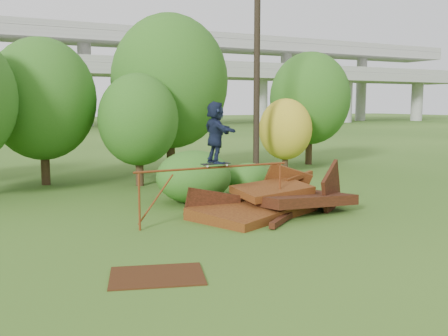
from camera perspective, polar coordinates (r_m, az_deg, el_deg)
name	(u,v)px	position (r m, az deg, el deg)	size (l,w,h in m)	color
ground	(287,236)	(13.10, 7.21, -7.75)	(240.00, 240.00, 0.00)	#2D5116
scrap_pile	(273,202)	(15.67, 5.61, -3.92)	(5.61, 3.68, 1.98)	#3E190B
grind_rail	(215,177)	(14.35, -1.09, -1.09)	(4.81, 0.07, 1.62)	#612C0F
skateboard	(216,164)	(14.31, -0.96, 0.48)	(0.86, 0.23, 0.09)	black
skater	(216,132)	(14.23, -0.96, 4.09)	(1.64, 0.52, 1.77)	#161D36
flat_plate	(157,276)	(10.21, -7.66, -12.11)	(1.85, 1.32, 0.03)	#371B0B
tree_1	(42,99)	(22.14, -20.06, 7.40)	(4.40, 4.40, 6.12)	black
tree_2	(139,120)	(20.86, -9.74, 5.46)	(3.30, 3.30, 4.65)	black
tree_3	(170,82)	(23.79, -6.21, 9.77)	(5.44, 5.44, 7.55)	black
tree_4	(286,129)	(25.10, 7.05, 4.41)	(2.65, 2.65, 3.66)	black
tree_5	(310,98)	(28.33, 9.79, 7.84)	(4.44, 4.44, 6.24)	black
shrub_left	(194,177)	(17.19, -3.47, -0.99)	(2.62, 2.42, 1.82)	#245617
shrub_right	(249,179)	(18.73, 2.85, -1.24)	(1.70, 1.56, 1.20)	#245617
utility_pole	(257,77)	(22.69, 3.77, 10.36)	(1.40, 0.28, 9.04)	black
freeway_overpass	(21,52)	(73.99, -22.17, 12.22)	(160.00, 15.00, 13.70)	gray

